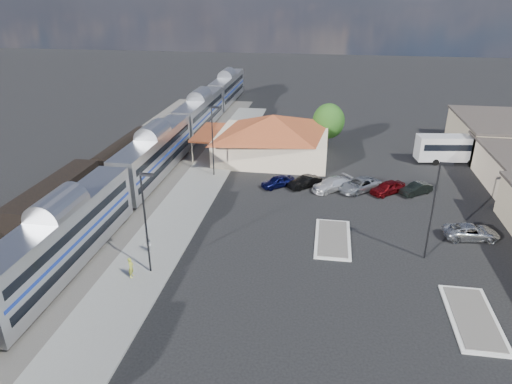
# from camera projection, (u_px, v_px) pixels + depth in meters

# --- Properties ---
(ground) EXTENTS (280.00, 280.00, 0.00)m
(ground) POSITION_uv_depth(u_px,v_px,m) (289.00, 247.00, 41.97)
(ground) COLOR black
(ground) RESTS_ON ground
(railbed) EXTENTS (16.00, 100.00, 0.12)m
(railbed) POSITION_uv_depth(u_px,v_px,m) (112.00, 196.00, 52.18)
(railbed) COLOR #4C4944
(railbed) RESTS_ON ground
(platform) EXTENTS (5.50, 92.00, 0.18)m
(platform) POSITION_uv_depth(u_px,v_px,m) (183.00, 209.00, 49.07)
(platform) COLOR gray
(platform) RESTS_ON ground
(passenger_train) EXTENTS (3.00, 104.00, 5.55)m
(passenger_train) POSITION_uv_depth(u_px,v_px,m) (155.00, 156.00, 56.39)
(passenger_train) COLOR silver
(passenger_train) RESTS_ON ground
(freight_cars) EXTENTS (2.80, 46.00, 4.00)m
(freight_cars) POSITION_uv_depth(u_px,v_px,m) (56.00, 202.00, 46.38)
(freight_cars) COLOR black
(freight_cars) RESTS_ON ground
(station_depot) EXTENTS (18.35, 12.24, 6.20)m
(station_depot) POSITION_uv_depth(u_px,v_px,m) (272.00, 136.00, 63.03)
(station_depot) COLOR beige
(station_depot) RESTS_ON ground
(traffic_island_south) EXTENTS (3.30, 7.50, 0.21)m
(traffic_island_south) POSITION_uv_depth(u_px,v_px,m) (333.00, 238.00, 43.16)
(traffic_island_south) COLOR silver
(traffic_island_south) RESTS_ON ground
(traffic_island_north) EXTENTS (3.30, 7.50, 0.21)m
(traffic_island_north) POSITION_uv_depth(u_px,v_px,m) (473.00, 318.00, 32.70)
(traffic_island_north) COLOR silver
(traffic_island_north) RESTS_ON ground
(lamp_plat_s) EXTENTS (1.08, 0.25, 9.00)m
(lamp_plat_s) POSITION_uv_depth(u_px,v_px,m) (146.00, 216.00, 35.95)
(lamp_plat_s) COLOR black
(lamp_plat_s) RESTS_ON ground
(lamp_plat_n) EXTENTS (1.08, 0.25, 9.00)m
(lamp_plat_n) POSITION_uv_depth(u_px,v_px,m) (213.00, 136.00, 55.82)
(lamp_plat_n) COLOR black
(lamp_plat_n) RESTS_ON ground
(lamp_lot) EXTENTS (1.08, 0.25, 9.00)m
(lamp_lot) POSITION_uv_depth(u_px,v_px,m) (435.00, 203.00, 38.07)
(lamp_lot) COLOR black
(lamp_lot) RESTS_ON ground
(tree_depot) EXTENTS (4.71, 4.71, 6.63)m
(tree_depot) POSITION_uv_depth(u_px,v_px,m) (329.00, 121.00, 67.00)
(tree_depot) COLOR #382314
(tree_depot) RESTS_ON ground
(suv) EXTENTS (5.33, 2.92, 1.41)m
(suv) POSITION_uv_depth(u_px,v_px,m) (471.00, 232.00, 43.11)
(suv) COLOR #A9ADB2
(suv) RESTS_ON ground
(coach_bus) EXTENTS (11.92, 4.17, 3.75)m
(coach_bus) POSITION_uv_depth(u_px,v_px,m) (461.00, 147.00, 61.67)
(coach_bus) COLOR white
(coach_bus) RESTS_ON ground
(person_a) EXTENTS (0.46, 0.67, 1.76)m
(person_a) POSITION_uv_depth(u_px,v_px,m) (131.00, 267.00, 36.93)
(person_a) COLOR #D4DB44
(person_a) RESTS_ON platform
(person_b) EXTENTS (0.85, 0.93, 1.56)m
(person_b) POSITION_uv_depth(u_px,v_px,m) (148.00, 244.00, 40.49)
(person_b) COLOR white
(person_b) RESTS_ON platform
(parked_car_a) EXTENTS (4.30, 3.77, 1.40)m
(parked_car_a) POSITION_uv_depth(u_px,v_px,m) (278.00, 181.00, 54.52)
(parked_car_a) COLOR #0C0E3C
(parked_car_a) RESTS_ON ground
(parked_car_b) EXTENTS (4.18, 3.83, 1.39)m
(parked_car_b) POSITION_uv_depth(u_px,v_px,m) (305.00, 182.00, 54.34)
(parked_car_b) COLOR black
(parked_car_b) RESTS_ON ground
(parked_car_c) EXTENTS (5.28, 4.93, 1.49)m
(parked_car_c) POSITION_uv_depth(u_px,v_px,m) (332.00, 184.00, 53.58)
(parked_car_c) COLOR white
(parked_car_c) RESTS_ON ground
(parked_car_d) EXTENTS (5.71, 5.47, 1.51)m
(parked_car_d) POSITION_uv_depth(u_px,v_px,m) (359.00, 185.00, 53.39)
(parked_car_d) COLOR #9A9EA3
(parked_car_d) RESTS_ON ground
(parked_car_e) EXTENTS (4.56, 4.18, 1.51)m
(parked_car_e) POSITION_uv_depth(u_px,v_px,m) (388.00, 188.00, 52.66)
(parked_car_e) COLOR maroon
(parked_car_e) RESTS_ON ground
(parked_car_f) EXTENTS (4.07, 3.54, 1.33)m
(parked_car_f) POSITION_uv_depth(u_px,v_px,m) (416.00, 189.00, 52.51)
(parked_car_f) COLOR black
(parked_car_f) RESTS_ON ground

